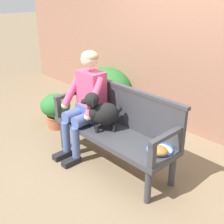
{
  "coord_description": "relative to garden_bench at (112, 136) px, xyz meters",
  "views": [
    {
      "loc": [
        2.15,
        -2.03,
        2.03
      ],
      "look_at": [
        0.0,
        0.0,
        0.7
      ],
      "focal_mm": 45.93,
      "sensor_mm": 36.0,
      "label": 1
    }
  ],
  "objects": [
    {
      "name": "bench_armrest_right_end",
      "position": [
        0.77,
        -0.09,
        0.26
      ],
      "size": [
        0.06,
        0.52,
        0.28
      ],
      "color": "#38383D",
      "rests_on": "garden_bench"
    },
    {
      "name": "hedge_bush_mid_right",
      "position": [
        -1.41,
        1.18,
        -0.04
      ],
      "size": [
        1.0,
        0.87,
        0.71
      ],
      "primitive_type": "ellipsoid",
      "color": "#286B2D",
      "rests_on": "ground"
    },
    {
      "name": "ground_plane",
      "position": [
        0.0,
        0.0,
        -0.39
      ],
      "size": [
        40.0,
        40.0,
        0.0
      ],
      "primitive_type": "plane",
      "color": "#7A664C"
    },
    {
      "name": "baseball_glove",
      "position": [
        0.67,
        0.0,
        0.1
      ],
      "size": [
        0.26,
        0.23,
        0.09
      ],
      "primitive_type": "ellipsoid",
      "rotation": [
        0.0,
        0.0,
        0.35
      ],
      "color": "#9E6B2D",
      "rests_on": "garden_bench"
    },
    {
      "name": "bench_backrest",
      "position": [
        0.0,
        0.23,
        0.31
      ],
      "size": [
        1.67,
        0.06,
        0.5
      ],
      "color": "#38383D",
      "rests_on": "garden_bench"
    },
    {
      "name": "dog_on_bench",
      "position": [
        -0.12,
        -0.05,
        0.3
      ],
      "size": [
        0.38,
        0.44,
        0.47
      ],
      "color": "black",
      "rests_on": "garden_bench"
    },
    {
      "name": "garden_bench",
      "position": [
        0.0,
        0.0,
        0.0
      ],
      "size": [
        1.63,
        0.52,
        0.45
      ],
      "color": "#38383D",
      "rests_on": "ground"
    },
    {
      "name": "bench_armrest_left_end",
      "position": [
        -0.77,
        -0.09,
        0.26
      ],
      "size": [
        0.06,
        0.52,
        0.28
      ],
      "color": "#38383D",
      "rests_on": "garden_bench"
    },
    {
      "name": "potted_plant",
      "position": [
        -1.32,
        0.08,
        -0.09
      ],
      "size": [
        0.45,
        0.45,
        0.53
      ],
      "color": "#A85B3D",
      "rests_on": "ground"
    },
    {
      "name": "brick_garden_fence",
      "position": [
        0.0,
        1.55,
        0.7
      ],
      "size": [
        8.0,
        0.3,
        2.19
      ],
      "primitive_type": "cube",
      "color": "#936651",
      "rests_on": "ground"
    },
    {
      "name": "tennis_racket",
      "position": [
        0.63,
        0.11,
        0.07
      ],
      "size": [
        0.37,
        0.58,
        0.03
      ],
      "color": "blue",
      "rests_on": "garden_bench"
    },
    {
      "name": "person_seated",
      "position": [
        -0.44,
        -0.02,
        0.33
      ],
      "size": [
        0.56,
        0.66,
        1.32
      ],
      "color": "black",
      "rests_on": "ground"
    }
  ]
}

